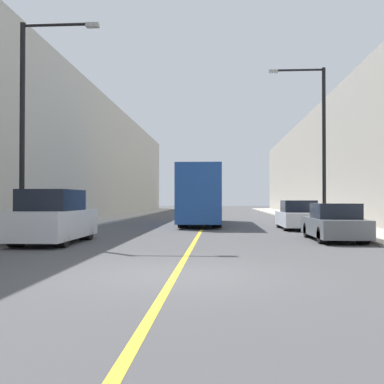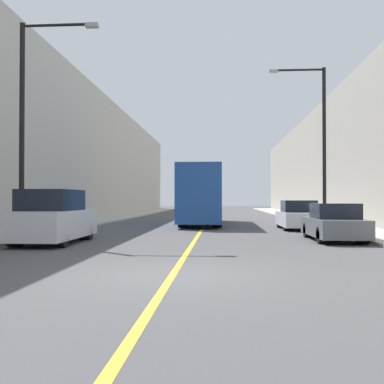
% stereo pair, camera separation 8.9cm
% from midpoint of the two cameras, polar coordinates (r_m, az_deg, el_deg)
% --- Properties ---
extents(ground_plane, '(200.00, 200.00, 0.00)m').
position_cam_midpoint_polar(ground_plane, '(9.67, -2.42, -10.48)').
color(ground_plane, '#474749').
extents(sidewalk_left, '(2.89, 72.00, 0.12)m').
position_cam_midpoint_polar(sidewalk_left, '(40.49, -9.08, -3.11)').
color(sidewalk_left, '#B2AA9E').
rests_on(sidewalk_left, ground).
extents(sidewalk_right, '(2.89, 72.00, 0.12)m').
position_cam_midpoint_polar(sidewalk_right, '(40.10, 13.36, -3.12)').
color(sidewalk_right, '#B2AA9E').
rests_on(sidewalk_right, ground).
extents(building_row_left, '(4.00, 72.00, 10.96)m').
position_cam_midpoint_polar(building_row_left, '(41.53, -13.72, 4.45)').
color(building_row_left, '#B7B2A3').
rests_on(building_row_left, ground).
extents(building_row_right, '(4.00, 72.00, 9.66)m').
position_cam_midpoint_polar(building_row_right, '(40.93, 18.10, 3.63)').
color(building_row_right, gray).
rests_on(building_row_right, ground).
extents(road_center_line, '(0.16, 72.00, 0.01)m').
position_cam_midpoint_polar(road_center_line, '(39.53, 2.09, -3.25)').
color(road_center_line, gold).
rests_on(road_center_line, ground).
extents(bus, '(2.47, 10.69, 3.56)m').
position_cam_midpoint_polar(bus, '(28.67, 1.20, -0.36)').
color(bus, '#1E4793').
rests_on(bus, ground).
extents(parked_suv_left, '(1.95, 4.58, 1.95)m').
position_cam_midpoint_polar(parked_suv_left, '(17.09, -17.31, -3.25)').
color(parked_suv_left, silver).
rests_on(parked_suv_left, ground).
extents(car_right_near, '(1.76, 4.25, 1.45)m').
position_cam_midpoint_polar(car_right_near, '(18.27, 17.47, -3.87)').
color(car_right_near, '#51565B').
rests_on(car_right_near, ground).
extents(car_right_mid, '(1.86, 4.25, 1.55)m').
position_cam_midpoint_polar(car_right_mid, '(24.60, 13.19, -3.03)').
color(car_right_mid, silver).
rests_on(car_right_mid, ground).
extents(street_lamp_left, '(3.10, 0.24, 8.34)m').
position_cam_midpoint_polar(street_lamp_left, '(18.71, -20.10, 9.25)').
color(street_lamp_left, black).
rests_on(street_lamp_left, sidewalk_left).
extents(street_lamp_right, '(3.10, 0.24, 8.74)m').
position_cam_midpoint_polar(street_lamp_right, '(25.81, 15.75, 6.88)').
color(street_lamp_right, black).
rests_on(street_lamp_right, sidewalk_right).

